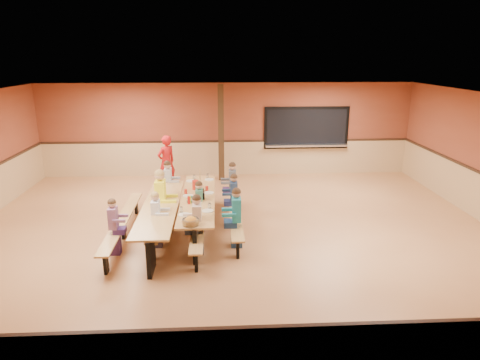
{
  "coord_description": "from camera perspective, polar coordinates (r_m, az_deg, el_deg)",
  "views": [
    {
      "loc": [
        -0.33,
        -8.77,
        3.87
      ],
      "look_at": [
        0.17,
        0.41,
        1.15
      ],
      "focal_mm": 32.0,
      "sensor_mm": 36.0,
      "label": 1
    }
  ],
  "objects": [
    {
      "name": "ground",
      "position": [
        9.59,
        -0.91,
        -7.32
      ],
      "size": [
        12.0,
        12.0,
        0.0
      ],
      "primitive_type": "plane",
      "color": "#A4683E",
      "rests_on": "ground"
    },
    {
      "name": "room_envelope",
      "position": [
        9.34,
        -0.93,
        -3.44
      ],
      "size": [
        12.04,
        10.04,
        3.02
      ],
      "color": "brown",
      "rests_on": "ground"
    },
    {
      "name": "kitchen_pass_through",
      "position": [
        14.24,
        8.84,
        6.65
      ],
      "size": [
        2.78,
        0.28,
        1.38
      ],
      "color": "black",
      "rests_on": "ground"
    },
    {
      "name": "structural_post",
      "position": [
        13.39,
        -2.54,
        6.26
      ],
      "size": [
        0.18,
        0.18,
        3.0
      ],
      "primitive_type": "cube",
      "color": "black",
      "rests_on": "ground"
    },
    {
      "name": "cafeteria_table_main",
      "position": [
        9.83,
        -5.57,
        -3.5
      ],
      "size": [
        1.91,
        3.7,
        0.74
      ],
      "color": "tan",
      "rests_on": "ground"
    },
    {
      "name": "cafeteria_table_second",
      "position": [
        9.43,
        -10.52,
        -4.58
      ],
      "size": [
        1.91,
        3.7,
        0.74
      ],
      "color": "tan",
      "rests_on": "ground"
    },
    {
      "name": "seated_child_white_left",
      "position": [
        8.99,
        -11.1,
        -5.25
      ],
      "size": [
        0.35,
        0.29,
        1.18
      ],
      "primitive_type": null,
      "color": "silver",
      "rests_on": "ground"
    },
    {
      "name": "seated_adult_yellow",
      "position": [
        9.72,
        -10.5,
        -2.8
      ],
      "size": [
        0.47,
        0.38,
        1.41
      ],
      "primitive_type": null,
      "color": "#FFF727",
      "rests_on": "ground"
    },
    {
      "name": "seated_child_grey_left",
      "position": [
        11.17,
        -9.54,
        -0.67
      ],
      "size": [
        0.39,
        0.32,
        1.24
      ],
      "primitive_type": null,
      "color": "#B4B4B4",
      "rests_on": "ground"
    },
    {
      "name": "seated_child_teal_right",
      "position": [
        8.82,
        -0.47,
        -5.1
      ],
      "size": [
        0.39,
        0.32,
        1.26
      ],
      "primitive_type": null,
      "color": "teal",
      "rests_on": "ground"
    },
    {
      "name": "seated_child_navy_right",
      "position": [
        10.06,
        -0.82,
        -2.53
      ],
      "size": [
        0.36,
        0.29,
        1.19
      ],
      "primitive_type": null,
      "color": "navy",
      "rests_on": "ground"
    },
    {
      "name": "seated_child_char_right",
      "position": [
        10.92,
        -1.02,
        -0.86
      ],
      "size": [
        0.38,
        0.31,
        1.23
      ],
      "primitive_type": null,
      "color": "#51545B",
      "rests_on": "ground"
    },
    {
      "name": "seated_child_purple_sec",
      "position": [
        8.87,
        -16.46,
        -6.04
      ],
      "size": [
        0.34,
        0.28,
        1.15
      ],
      "primitive_type": null,
      "color": "#815279",
      "rests_on": "ground"
    },
    {
      "name": "seated_child_green_sec",
      "position": [
        9.64,
        -5.43,
        -3.57
      ],
      "size": [
        0.34,
        0.28,
        1.16
      ],
      "primitive_type": null,
      "color": "#356C56",
      "rests_on": "ground"
    },
    {
      "name": "seated_child_tan_sec",
      "position": [
        8.57,
        -5.71,
        -5.96
      ],
      "size": [
        0.38,
        0.31,
        1.22
      ],
      "primitive_type": null,
      "color": "beige",
      "rests_on": "ground"
    },
    {
      "name": "standing_woman",
      "position": [
        12.75,
        -9.78,
        2.32
      ],
      "size": [
        0.69,
        0.68,
        1.61
      ],
      "primitive_type": "imported",
      "rotation": [
        0.0,
        0.0,
        3.88
      ],
      "color": "red",
      "rests_on": "ground"
    },
    {
      "name": "punch_pitcher",
      "position": [
        10.31,
        -5.96,
        -0.65
      ],
      "size": [
        0.16,
        0.16,
        0.22
      ],
      "primitive_type": "cylinder",
      "color": "red",
      "rests_on": "cafeteria_table_main"
    },
    {
      "name": "chip_bowl",
      "position": [
        8.21,
        -6.59,
        -5.49
      ],
      "size": [
        0.32,
        0.32,
        0.15
      ],
      "primitive_type": null,
      "color": "orange",
      "rests_on": "cafeteria_table_main"
    },
    {
      "name": "napkin_dispenser",
      "position": [
        9.63,
        -5.04,
        -2.16
      ],
      "size": [
        0.1,
        0.14,
        0.13
      ],
      "primitive_type": "cube",
      "color": "black",
      "rests_on": "cafeteria_table_main"
    },
    {
      "name": "condiment_mustard",
      "position": [
        9.36,
        -6.73,
        -2.64
      ],
      "size": [
        0.06,
        0.06,
        0.17
      ],
      "primitive_type": "cylinder",
      "color": "yellow",
      "rests_on": "cafeteria_table_main"
    },
    {
      "name": "condiment_ketchup",
      "position": [
        9.33,
        -6.85,
        -2.7
      ],
      "size": [
        0.06,
        0.06,
        0.17
      ],
      "primitive_type": "cylinder",
      "color": "#B2140F",
      "rests_on": "cafeteria_table_main"
    },
    {
      "name": "table_paddle",
      "position": [
        10.1,
        -5.31,
        -0.85
      ],
      "size": [
        0.16,
        0.16,
        0.56
      ],
      "color": "black",
      "rests_on": "cafeteria_table_main"
    },
    {
      "name": "place_settings",
      "position": [
        9.74,
        -5.62,
        -2.01
      ],
      "size": [
        0.65,
        3.3,
        0.11
      ],
      "primitive_type": null,
      "color": "beige",
      "rests_on": "cafeteria_table_main"
    }
  ]
}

